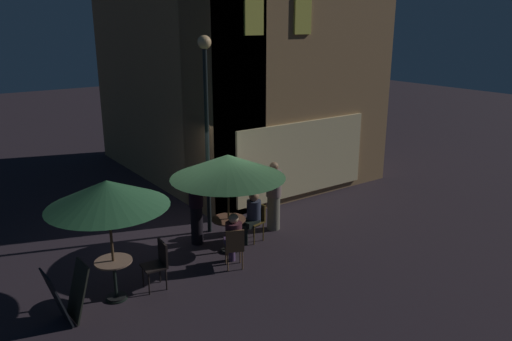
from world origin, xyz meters
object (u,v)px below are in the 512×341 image
patio_umbrella_0 (107,194)px  patron_seated_1 (252,214)px  cafe_chair_1 (234,245)px  cafe_table_0 (114,272)px  patron_standing_2 (274,196)px  patio_umbrella_1 (228,166)px  cafe_chair_2 (256,218)px  cafe_table_1 (229,227)px  patron_seated_0 (233,236)px  menu_sandwich_board (67,294)px  cafe_chair_0 (158,261)px  street_lamp_near_corner (206,105)px  patron_standing_3 (196,208)px

patio_umbrella_0 → patron_seated_1: patio_umbrella_0 is taller
cafe_chair_1 → cafe_table_0: bearing=107.8°
patron_standing_2 → patio_umbrella_1: bearing=-86.1°
patio_umbrella_1 → cafe_chair_2: (0.87, 0.16, -1.45)m
cafe_table_1 → patron_standing_2: size_ratio=0.46×
patron_seated_1 → patron_standing_2: 0.92m
cafe_chair_1 → patron_seated_0: size_ratio=0.75×
menu_sandwich_board → cafe_chair_0: (1.76, 0.16, 0.05)m
patio_umbrella_1 → patron_seated_0: 1.48m
cafe_chair_0 → patio_umbrella_0: bearing=0.0°
street_lamp_near_corner → cafe_chair_2: size_ratio=5.27×
patron_seated_0 → cafe_chair_2: bearing=-30.9°
cafe_chair_1 → cafe_table_1: bearing=-0.0°
patio_umbrella_0 → patio_umbrella_1: size_ratio=0.93×
cafe_table_1 → cafe_chair_2: size_ratio=0.89×
cafe_chair_2 → patron_standing_2: 0.83m
cafe_table_0 → patron_seated_0: size_ratio=0.66×
patio_umbrella_1 → patron_standing_3: bearing=114.5°
cafe_chair_0 → patron_seated_0: size_ratio=0.78×
menu_sandwich_board → patio_umbrella_1: patio_umbrella_1 is taller
patio_umbrella_1 → cafe_chair_2: bearing=10.5°
cafe_chair_0 → patron_seated_0: patron_seated_0 is taller
cafe_chair_1 → patron_seated_1: 1.42m
cafe_chair_1 → patron_seated_0: patron_seated_0 is taller
cafe_chair_0 → patron_seated_1: bearing=-161.4°
cafe_chair_1 → menu_sandwich_board: bearing=113.4°
street_lamp_near_corner → cafe_chair_2: street_lamp_near_corner is taller
patio_umbrella_0 → menu_sandwich_board: bearing=-166.3°
patron_standing_3 → street_lamp_near_corner: bearing=-177.3°
cafe_table_0 → patio_umbrella_0: 1.52m
cafe_chair_0 → patron_seated_0: bearing=-178.8°
patron_seated_0 → patron_standing_2: 2.17m
patio_umbrella_0 → patron_standing_2: 4.63m
street_lamp_near_corner → patio_umbrella_0: (-3.01, -1.69, -1.07)m
cafe_table_1 → patron_seated_0: (-0.29, -0.63, 0.10)m
cafe_table_1 → patio_umbrella_0: (-2.80, -0.47, 1.49)m
patio_umbrella_0 → cafe_chair_1: size_ratio=2.58×
street_lamp_near_corner → patio_umbrella_0: 3.61m
patron_standing_2 → cafe_chair_1: bearing=-69.7°
cafe_chair_1 → patron_standing_2: size_ratio=0.52×
street_lamp_near_corner → cafe_table_0: bearing=-150.6°
cafe_chair_0 → patron_standing_3: size_ratio=0.54×
street_lamp_near_corner → patron_standing_2: 2.77m
street_lamp_near_corner → patron_seated_1: 2.72m
cafe_table_0 → patio_umbrella_0: size_ratio=0.34×
cafe_chair_1 → cafe_chair_2: cafe_chair_1 is taller
cafe_chair_0 → cafe_table_0: bearing=0.0°
cafe_chair_2 → patron_seated_0: 1.41m
cafe_table_1 → cafe_chair_2: (0.87, 0.16, -0.04)m
patron_standing_2 → cafe_chair_2: bearing=-80.6°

